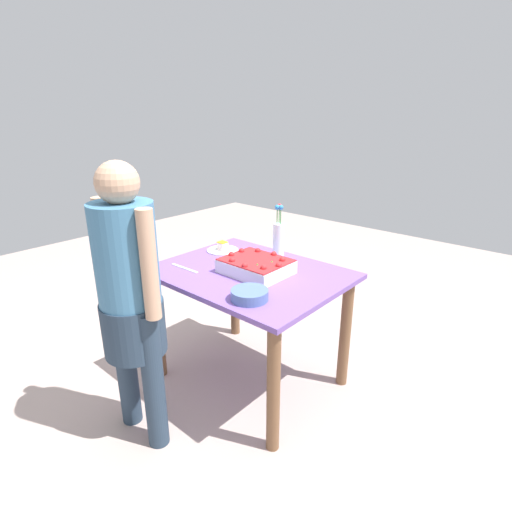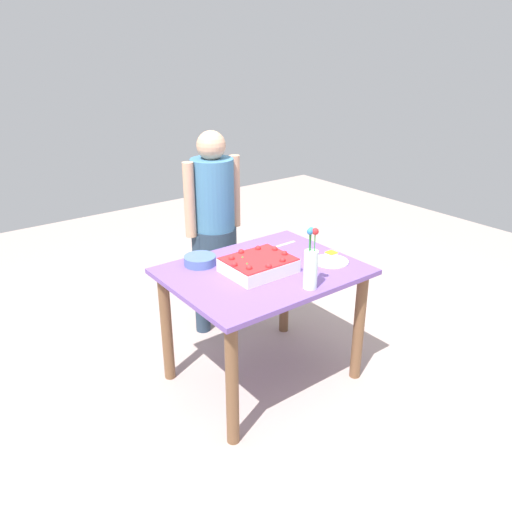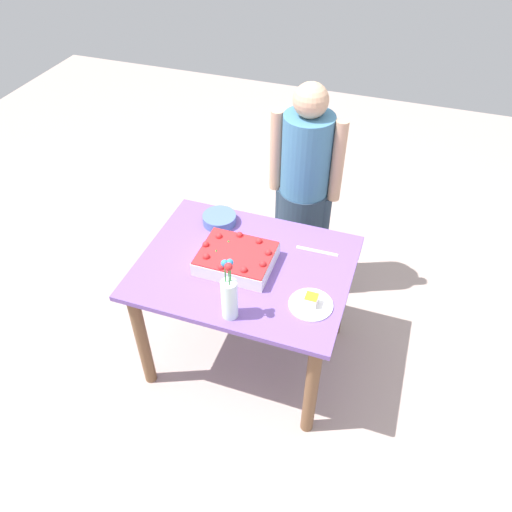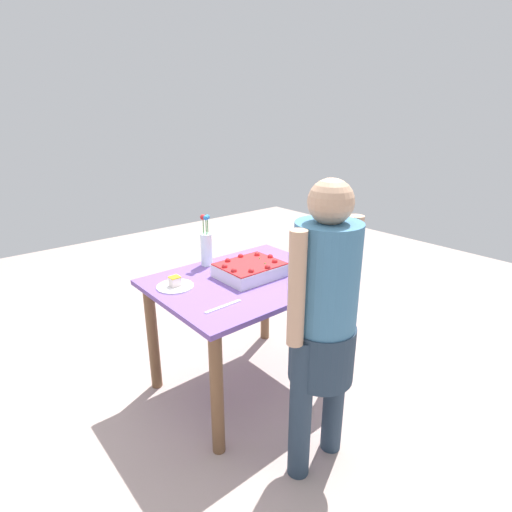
{
  "view_description": "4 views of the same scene",
  "coord_description": "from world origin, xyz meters",
  "px_view_note": "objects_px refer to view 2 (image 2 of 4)",
  "views": [
    {
      "loc": [
        1.52,
        -1.67,
        1.68
      ],
      "look_at": [
        0.06,
        -0.01,
        0.89
      ],
      "focal_mm": 28.0,
      "sensor_mm": 36.0,
      "label": 1
    },
    {
      "loc": [
        1.68,
        2.14,
        2.0
      ],
      "look_at": [
        0.04,
        -0.02,
        0.86
      ],
      "focal_mm": 35.0,
      "sensor_mm": 36.0,
      "label": 2
    },
    {
      "loc": [
        -0.68,
        1.8,
        2.59
      ],
      "look_at": [
        -0.04,
        -0.05,
        0.81
      ],
      "focal_mm": 35.0,
      "sensor_mm": 36.0,
      "label": 3
    },
    {
      "loc": [
        -1.43,
        -1.8,
        1.73
      ],
      "look_at": [
        0.06,
        -0.03,
        0.92
      ],
      "focal_mm": 28.0,
      "sensor_mm": 36.0,
      "label": 4
    }
  ],
  "objects_px": {
    "cake_knife": "(282,245)",
    "fruit_bowl": "(200,260)",
    "sheet_cake": "(258,265)",
    "person_standing": "(214,221)",
    "serving_plate_with_slice": "(331,260)",
    "flower_vase": "(311,266)"
  },
  "relations": [
    {
      "from": "cake_knife",
      "to": "person_standing",
      "type": "xyz_separation_m",
      "value": [
        0.21,
        -0.51,
        0.08
      ]
    },
    {
      "from": "sheet_cake",
      "to": "person_standing",
      "type": "height_order",
      "value": "person_standing"
    },
    {
      "from": "fruit_bowl",
      "to": "person_standing",
      "type": "xyz_separation_m",
      "value": [
        -0.39,
        -0.45,
        0.05
      ]
    },
    {
      "from": "person_standing",
      "to": "flower_vase",
      "type": "bearing_deg",
      "value": -3.84
    },
    {
      "from": "cake_knife",
      "to": "sheet_cake",
      "type": "bearing_deg",
      "value": -148.94
    },
    {
      "from": "serving_plate_with_slice",
      "to": "sheet_cake",
      "type": "bearing_deg",
      "value": -19.16
    },
    {
      "from": "serving_plate_with_slice",
      "to": "cake_knife",
      "type": "height_order",
      "value": "serving_plate_with_slice"
    },
    {
      "from": "cake_knife",
      "to": "fruit_bowl",
      "type": "bearing_deg",
      "value": 173.07
    },
    {
      "from": "cake_knife",
      "to": "person_standing",
      "type": "relative_size",
      "value": 0.16
    },
    {
      "from": "serving_plate_with_slice",
      "to": "cake_knife",
      "type": "bearing_deg",
      "value": -80.64
    },
    {
      "from": "serving_plate_with_slice",
      "to": "flower_vase",
      "type": "bearing_deg",
      "value": 28.08
    },
    {
      "from": "sheet_cake",
      "to": "fruit_bowl",
      "type": "height_order",
      "value": "sheet_cake"
    },
    {
      "from": "person_standing",
      "to": "cake_knife",
      "type": "bearing_deg",
      "value": 22.58
    },
    {
      "from": "serving_plate_with_slice",
      "to": "fruit_bowl",
      "type": "height_order",
      "value": "serving_plate_with_slice"
    },
    {
      "from": "sheet_cake",
      "to": "person_standing",
      "type": "distance_m",
      "value": 0.77
    },
    {
      "from": "sheet_cake",
      "to": "person_standing",
      "type": "relative_size",
      "value": 0.26
    },
    {
      "from": "fruit_bowl",
      "to": "person_standing",
      "type": "height_order",
      "value": "person_standing"
    },
    {
      "from": "cake_knife",
      "to": "flower_vase",
      "type": "distance_m",
      "value": 0.66
    },
    {
      "from": "sheet_cake",
      "to": "serving_plate_with_slice",
      "type": "xyz_separation_m",
      "value": [
        -0.45,
        0.15,
        -0.03
      ]
    },
    {
      "from": "flower_vase",
      "to": "fruit_bowl",
      "type": "bearing_deg",
      "value": -63.83
    },
    {
      "from": "fruit_bowl",
      "to": "flower_vase",
      "type": "bearing_deg",
      "value": 116.17
    },
    {
      "from": "sheet_cake",
      "to": "fruit_bowl",
      "type": "distance_m",
      "value": 0.37
    }
  ]
}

